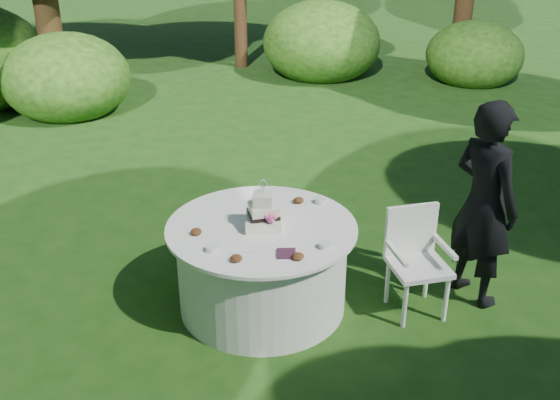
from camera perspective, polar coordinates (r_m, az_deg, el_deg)
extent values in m
plane|color=#183C10|center=(5.71, -1.52, -9.08)|extent=(80.00, 80.00, 0.00)
cube|color=#411C32|center=(4.90, 0.56, -4.68)|extent=(0.14, 0.14, 0.02)
ellipsoid|color=white|center=(4.97, -3.70, -4.31)|extent=(0.48, 0.07, 0.01)
imported|color=black|center=(5.64, 17.35, -0.33)|extent=(0.69, 0.78, 1.78)
cylinder|color=silver|center=(5.51, -1.57, -5.92)|extent=(1.40, 1.40, 0.74)
cylinder|color=white|center=(5.31, -1.62, -2.39)|extent=(1.56, 1.56, 0.03)
cube|color=white|center=(5.27, -1.45, -1.85)|extent=(0.29, 0.29, 0.09)
cube|color=beige|center=(5.22, -1.46, -0.88)|extent=(0.26, 0.26, 0.09)
cube|color=silver|center=(5.18, -1.48, 0.11)|extent=(0.16, 0.16, 0.09)
cube|color=black|center=(5.24, -1.46, -1.22)|extent=(0.27, 0.27, 0.03)
sphere|color=#D03D88|center=(5.12, -0.82, -1.61)|extent=(0.08, 0.08, 0.08)
cylinder|color=silver|center=(5.15, -1.48, 0.86)|extent=(0.01, 0.01, 0.05)
torus|color=silver|center=(5.12, -1.49, 1.47)|extent=(0.07, 0.02, 0.07)
cube|color=silver|center=(5.51, 11.99, -5.69)|extent=(0.54, 0.54, 0.04)
cube|color=white|center=(5.55, 11.34, -2.53)|extent=(0.45, 0.14, 0.45)
cylinder|color=silver|center=(5.42, 10.81, -9.00)|extent=(0.04, 0.04, 0.42)
cylinder|color=white|center=(5.57, 14.26, -8.37)|extent=(0.04, 0.04, 0.42)
cylinder|color=silver|center=(5.70, 9.35, -7.01)|extent=(0.04, 0.04, 0.42)
cylinder|color=white|center=(5.84, 12.66, -6.47)|extent=(0.04, 0.04, 0.42)
cube|color=white|center=(5.34, 10.07, -4.55)|extent=(0.13, 0.40, 0.04)
cube|color=silver|center=(5.52, 14.14, -3.95)|extent=(0.13, 0.40, 0.04)
cylinder|color=white|center=(4.99, 3.94, -3.98)|extent=(0.10, 0.10, 0.04)
cylinder|color=white|center=(5.68, 3.53, -0.06)|extent=(0.10, 0.10, 0.04)
cylinder|color=white|center=(4.97, -5.93, -4.23)|extent=(0.10, 0.10, 0.04)
ellipsoid|color=#562D16|center=(4.82, -3.83, -5.07)|extent=(0.09, 0.09, 0.05)
ellipsoid|color=#562D16|center=(5.21, -7.31, -2.75)|extent=(0.09, 0.09, 0.05)
ellipsoid|color=#562D16|center=(4.84, 1.59, -4.92)|extent=(0.09, 0.09, 0.05)
ellipsoid|color=#562D16|center=(5.67, 1.64, -0.02)|extent=(0.09, 0.09, 0.05)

